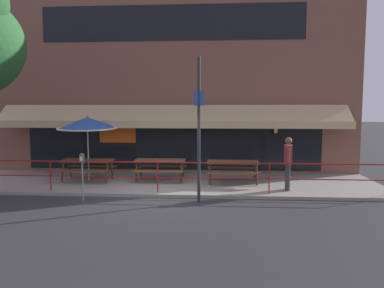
{
  "coord_description": "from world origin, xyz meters",
  "views": [
    {
      "loc": [
        1.88,
        -11.12,
        2.77
      ],
      "look_at": [
        0.99,
        1.6,
        1.5
      ],
      "focal_mm": 35.0,
      "sensor_mm": 36.0,
      "label": 1
    }
  ],
  "objects_px": {
    "parking_meter_near": "(82,162)",
    "street_sign_pole": "(199,129)",
    "picnic_table_right": "(233,166)",
    "pedestrian_walking": "(288,161)",
    "patio_umbrella_left": "(87,123)",
    "picnic_table_left": "(88,164)",
    "picnic_table_centre": "(160,164)"
  },
  "relations": [
    {
      "from": "pedestrian_walking",
      "to": "parking_meter_near",
      "type": "height_order",
      "value": "pedestrian_walking"
    },
    {
      "from": "picnic_table_centre",
      "to": "patio_umbrella_left",
      "type": "bearing_deg",
      "value": -177.96
    },
    {
      "from": "pedestrian_walking",
      "to": "parking_meter_near",
      "type": "relative_size",
      "value": 1.2
    },
    {
      "from": "patio_umbrella_left",
      "to": "pedestrian_walking",
      "type": "relative_size",
      "value": 1.39
    },
    {
      "from": "picnic_table_left",
      "to": "patio_umbrella_left",
      "type": "bearing_deg",
      "value": 90.0
    },
    {
      "from": "patio_umbrella_left",
      "to": "street_sign_pole",
      "type": "xyz_separation_m",
      "value": [
        4.16,
        -2.51,
        -0.04
      ]
    },
    {
      "from": "pedestrian_walking",
      "to": "street_sign_pole",
      "type": "distance_m",
      "value": 3.27
    },
    {
      "from": "picnic_table_right",
      "to": "pedestrian_walking",
      "type": "xyz_separation_m",
      "value": [
        1.71,
        -1.06,
        0.35
      ]
    },
    {
      "from": "picnic_table_centre",
      "to": "pedestrian_walking",
      "type": "relative_size",
      "value": 1.05
    },
    {
      "from": "picnic_table_right",
      "to": "pedestrian_walking",
      "type": "height_order",
      "value": "pedestrian_walking"
    },
    {
      "from": "patio_umbrella_left",
      "to": "parking_meter_near",
      "type": "xyz_separation_m",
      "value": [
        0.73,
        -2.57,
        -1.03
      ]
    },
    {
      "from": "picnic_table_left",
      "to": "parking_meter_near",
      "type": "bearing_deg",
      "value": -73.63
    },
    {
      "from": "picnic_table_centre",
      "to": "picnic_table_right",
      "type": "height_order",
      "value": "same"
    },
    {
      "from": "picnic_table_centre",
      "to": "picnic_table_right",
      "type": "relative_size",
      "value": 1.0
    },
    {
      "from": "parking_meter_near",
      "to": "street_sign_pole",
      "type": "bearing_deg",
      "value": 0.95
    },
    {
      "from": "picnic_table_left",
      "to": "picnic_table_right",
      "type": "relative_size",
      "value": 1.0
    },
    {
      "from": "picnic_table_centre",
      "to": "picnic_table_right",
      "type": "distance_m",
      "value": 2.63
    },
    {
      "from": "picnic_table_left",
      "to": "patio_umbrella_left",
      "type": "distance_m",
      "value": 1.48
    },
    {
      "from": "street_sign_pole",
      "to": "picnic_table_centre",
      "type": "bearing_deg",
      "value": 120.58
    },
    {
      "from": "pedestrian_walking",
      "to": "picnic_table_centre",
      "type": "bearing_deg",
      "value": 163.67
    },
    {
      "from": "picnic_table_left",
      "to": "picnic_table_centre",
      "type": "distance_m",
      "value": 2.62
    },
    {
      "from": "picnic_table_left",
      "to": "street_sign_pole",
      "type": "xyz_separation_m",
      "value": [
        4.16,
        -2.41,
        1.44
      ]
    },
    {
      "from": "picnic_table_left",
      "to": "picnic_table_centre",
      "type": "height_order",
      "value": "same"
    },
    {
      "from": "parking_meter_near",
      "to": "street_sign_pole",
      "type": "relative_size",
      "value": 0.34
    },
    {
      "from": "pedestrian_walking",
      "to": "street_sign_pole",
      "type": "xyz_separation_m",
      "value": [
        -2.78,
        -1.34,
        1.09
      ]
    },
    {
      "from": "picnic_table_right",
      "to": "parking_meter_near",
      "type": "bearing_deg",
      "value": -151.45
    },
    {
      "from": "picnic_table_left",
      "to": "patio_umbrella_left",
      "type": "height_order",
      "value": "patio_umbrella_left"
    },
    {
      "from": "picnic_table_left",
      "to": "picnic_table_right",
      "type": "bearing_deg",
      "value": -0.21
    },
    {
      "from": "picnic_table_right",
      "to": "street_sign_pole",
      "type": "bearing_deg",
      "value": -114.22
    },
    {
      "from": "patio_umbrella_left",
      "to": "street_sign_pole",
      "type": "height_order",
      "value": "street_sign_pole"
    },
    {
      "from": "street_sign_pole",
      "to": "patio_umbrella_left",
      "type": "bearing_deg",
      "value": 148.85
    },
    {
      "from": "picnic_table_left",
      "to": "parking_meter_near",
      "type": "distance_m",
      "value": 2.61
    }
  ]
}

